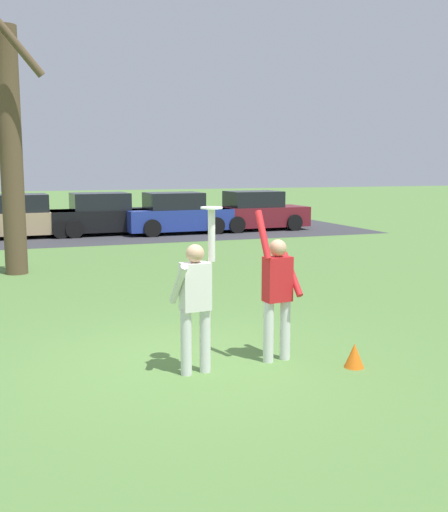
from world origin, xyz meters
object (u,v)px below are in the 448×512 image
field_cone_orange (354,355)px  person_catcher (195,297)px  parked_car_maroon (256,212)px  bare_tree_tall (8,139)px  person_defender (277,289)px  parked_car_black (103,215)px  parked_car_blue (176,215)px  frisbee_disc (212,208)px  parked_car_tan (21,218)px

field_cone_orange → person_catcher: bearing=166.3°
parked_car_maroon → bare_tree_tall: bare_tree_tall is taller
person_catcher → parked_car_maroon: person_catcher is taller
person_defender → field_cone_orange: (0.83, -0.61, -0.82)m
parked_car_maroon → bare_tree_tall: bearing=-143.4°
parked_car_black → parked_car_maroon: size_ratio=1.00×
parked_car_blue → bare_tree_tall: bearing=-131.5°
parked_car_black → bare_tree_tall: bearing=-114.8°
person_defender → parked_car_blue: bearing=-106.5°
parked_car_maroon → field_cone_orange: bearing=-110.6°
parked_car_blue → person_catcher: bearing=-106.6°
person_catcher → parked_car_black: (1.43, 16.45, -0.25)m
person_defender → parked_car_black: 16.34m
person_defender → field_cone_orange: 1.32m
parked_car_blue → bare_tree_tall: (-6.17, -7.47, 2.50)m
frisbee_disc → parked_car_tan: size_ratio=0.07×
person_defender → parked_car_blue: (2.99, 15.72, -0.25)m
parked_car_black → parked_car_maroon: 6.19m
person_defender → field_cone_orange: bearing=138.1°
person_defender → parked_car_blue: person_defender is taller
parked_car_maroon → bare_tree_tall: (-9.60, -7.63, 2.50)m
parked_car_tan → parked_car_blue: size_ratio=1.00×
parked_car_black → frisbee_disc: bearing=-96.1°
parked_car_blue → parked_car_maroon: bearing=0.9°
person_catcher → bare_tree_tall: 8.89m
person_defender → field_cone_orange: person_defender is taller
frisbee_disc → person_catcher: bearing=-174.3°
person_catcher → bare_tree_tall: size_ratio=0.31×
frisbee_disc → person_defender: bearing=5.7°
person_defender → parked_car_maroon: 17.13m
field_cone_orange → bare_tree_tall: bearing=114.4°
frisbee_disc → parked_car_black: size_ratio=0.07×
parked_car_blue → parked_car_black: bearing=165.4°
parked_car_blue → field_cone_orange: parked_car_blue is taller
frisbee_disc → bare_tree_tall: size_ratio=0.04×
parked_car_tan → bare_tree_tall: 8.43m
parked_car_black → parked_car_maroon: (6.17, -0.46, 0.00)m
parked_car_tan → person_defender: bearing=-82.3°
bare_tree_tall → field_cone_orange: size_ratio=21.07×
bare_tree_tall → frisbee_disc: bearing=-75.1°
parked_car_blue → parked_car_maroon: same height
parked_car_black → person_catcher: bearing=-96.8°
field_cone_orange → frisbee_disc: bearing=164.0°
parked_car_blue → parked_car_maroon: 3.43m
parked_car_tan → field_cone_orange: parked_car_tan is taller
parked_car_black → bare_tree_tall: (-3.43, -8.09, 2.50)m
frisbee_disc → field_cone_orange: 2.68m
parked_car_tan → parked_car_black: 3.00m
parked_car_tan → parked_car_black: (3.00, 0.05, 0.00)m
person_catcher → parked_car_tan: 16.48m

